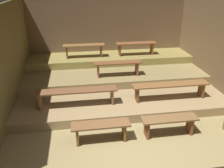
% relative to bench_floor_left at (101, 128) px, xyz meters
% --- Properties ---
extents(ground, '(6.44, 5.89, 0.08)m').
position_rel_bench_floor_left_xyz_m(ground, '(0.75, 1.85, -0.37)').
color(ground, olive).
extents(wall_back, '(6.44, 0.06, 2.65)m').
position_rel_bench_floor_left_xyz_m(wall_back, '(0.75, 4.42, 1.00)').
color(wall_back, brown).
rests_on(wall_back, ground).
extents(wall_left, '(0.06, 5.89, 2.65)m').
position_rel_bench_floor_left_xyz_m(wall_left, '(-2.10, 1.85, 1.00)').
color(wall_left, brown).
rests_on(wall_left, ground).
extents(wall_right, '(0.06, 5.89, 2.65)m').
position_rel_bench_floor_left_xyz_m(wall_right, '(3.60, 1.85, 1.00)').
color(wall_right, brown).
rests_on(wall_right, ground).
extents(platform_lower, '(5.64, 3.86, 0.24)m').
position_rel_bench_floor_left_xyz_m(platform_lower, '(0.75, 2.46, -0.21)').
color(platform_lower, '#927952').
rests_on(platform_lower, ground).
extents(platform_middle, '(5.64, 2.46, 0.24)m').
position_rel_bench_floor_left_xyz_m(platform_middle, '(0.75, 3.16, 0.03)').
color(platform_middle, olive).
rests_on(platform_middle, platform_lower).
extents(platform_upper, '(5.64, 1.20, 0.24)m').
position_rel_bench_floor_left_xyz_m(platform_upper, '(0.75, 3.79, 0.26)').
color(platform_upper, olive).
rests_on(platform_upper, platform_middle).
extents(bench_floor_left, '(1.24, 0.33, 0.43)m').
position_rel_bench_floor_left_xyz_m(bench_floor_left, '(0.00, 0.00, 0.00)').
color(bench_floor_left, brown).
rests_on(bench_floor_left, ground).
extents(bench_floor_right, '(1.24, 0.33, 0.43)m').
position_rel_bench_floor_left_xyz_m(bench_floor_right, '(1.50, 0.00, 0.00)').
color(bench_floor_right, brown).
rests_on(bench_floor_right, ground).
extents(bench_lower_left, '(2.03, 0.33, 0.43)m').
position_rel_bench_floor_left_xyz_m(bench_lower_left, '(-0.48, 1.20, 0.26)').
color(bench_lower_left, brown).
rests_on(bench_lower_left, platform_lower).
extents(bench_lower_right, '(2.03, 0.33, 0.43)m').
position_rel_bench_floor_left_xyz_m(bench_lower_right, '(1.98, 1.20, 0.26)').
color(bench_lower_right, brown).
rests_on(bench_lower_right, platform_lower).
extents(bench_middle_center, '(1.43, 0.33, 0.43)m').
position_rel_bench_floor_left_xyz_m(bench_middle_center, '(0.79, 2.46, 0.48)').
color(bench_middle_center, brown).
rests_on(bench_middle_center, platform_middle).
extents(bench_upper_left, '(1.40, 0.33, 0.43)m').
position_rel_bench_floor_left_xyz_m(bench_upper_left, '(-0.16, 3.72, 0.71)').
color(bench_upper_left, brown).
rests_on(bench_upper_left, platform_upper).
extents(bench_upper_right, '(1.40, 0.33, 0.43)m').
position_rel_bench_floor_left_xyz_m(bench_upper_right, '(1.66, 3.72, 0.71)').
color(bench_upper_right, brown).
rests_on(bench_upper_right, platform_upper).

